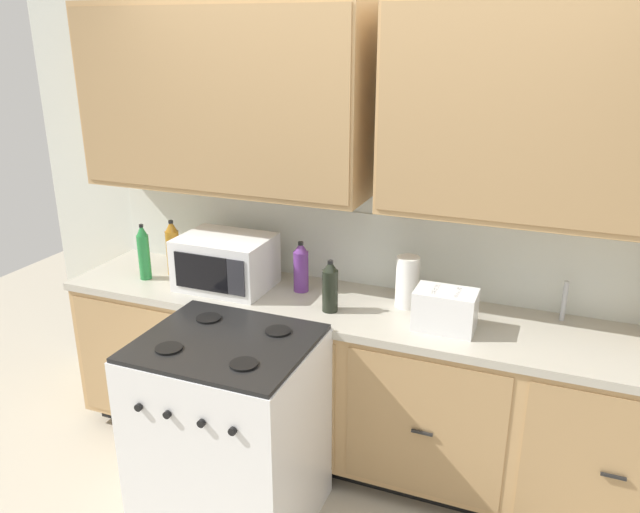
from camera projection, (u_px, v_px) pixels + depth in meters
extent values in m
plane|color=#B2A893|center=(340.00, 492.00, 3.21)|extent=(8.05, 8.05, 0.00)
cube|color=silver|center=(383.00, 231.00, 3.34)|extent=(4.42, 0.05, 2.43)
cube|color=silver|center=(381.00, 251.00, 3.35)|extent=(3.22, 0.01, 0.40)
cube|color=tan|center=(221.00, 99.00, 3.24)|extent=(1.56, 0.34, 0.95)
cube|color=#A58052|center=(203.00, 102.00, 3.08)|extent=(1.53, 0.01, 0.89)
cube|color=tan|center=(565.00, 114.00, 2.65)|extent=(1.56, 0.34, 0.95)
cube|color=#A58052|center=(563.00, 119.00, 2.50)|extent=(1.53, 0.01, 0.89)
cube|color=black|center=(361.00, 447.00, 3.48)|extent=(3.16, 0.48, 0.10)
cube|color=tan|center=(361.00, 381.00, 3.30)|extent=(3.22, 0.60, 0.77)
cube|color=#A88354|center=(134.00, 365.00, 3.46)|extent=(0.74, 0.01, 0.71)
cube|color=black|center=(133.00, 367.00, 3.45)|extent=(0.10, 0.01, 0.01)
cube|color=#A88354|center=(266.00, 394.00, 3.18)|extent=(0.74, 0.01, 0.71)
cube|color=black|center=(265.00, 397.00, 3.17)|extent=(0.10, 0.01, 0.01)
cube|color=#A88354|center=(423.00, 430.00, 2.90)|extent=(0.74, 0.01, 0.71)
cube|color=black|center=(422.00, 433.00, 2.89)|extent=(0.10, 0.01, 0.01)
cube|color=#A88354|center=(614.00, 473.00, 2.61)|extent=(0.74, 0.01, 0.71)
cube|color=black|center=(613.00, 476.00, 2.60)|extent=(0.10, 0.01, 0.01)
cube|color=#ADA899|center=(362.00, 311.00, 3.17)|extent=(3.25, 0.63, 0.04)
cube|color=#A8AAAF|center=(560.00, 339.00, 2.86)|extent=(0.56, 0.38, 0.02)
cube|color=white|center=(230.00, 433.00, 2.91)|extent=(0.76, 0.66, 0.92)
cube|color=black|center=(225.00, 343.00, 2.75)|extent=(0.74, 0.65, 0.02)
cylinder|color=black|center=(169.00, 349.00, 2.67)|extent=(0.12, 0.12, 0.01)
cylinder|color=black|center=(244.00, 364.00, 2.54)|extent=(0.12, 0.12, 0.01)
cylinder|color=black|center=(208.00, 318.00, 2.95)|extent=(0.12, 0.12, 0.01)
cylinder|color=black|center=(278.00, 331.00, 2.82)|extent=(0.12, 0.12, 0.01)
cylinder|color=black|center=(138.00, 407.00, 2.59)|extent=(0.03, 0.02, 0.03)
cylinder|color=black|center=(167.00, 415.00, 2.54)|extent=(0.03, 0.02, 0.03)
cylinder|color=black|center=(201.00, 423.00, 2.48)|extent=(0.03, 0.02, 0.03)
cylinder|color=black|center=(232.00, 431.00, 2.44)|extent=(0.03, 0.02, 0.03)
cube|color=white|center=(226.00, 262.00, 3.37)|extent=(0.48, 0.36, 0.28)
cube|color=black|center=(201.00, 272.00, 3.22)|extent=(0.31, 0.01, 0.19)
cube|color=#28282D|center=(236.00, 278.00, 3.15)|extent=(0.10, 0.01, 0.19)
cube|color=white|center=(445.00, 310.00, 2.90)|extent=(0.28, 0.18, 0.19)
cube|color=black|center=(436.00, 290.00, 2.89)|extent=(0.02, 0.13, 0.01)
cube|color=black|center=(457.00, 293.00, 2.85)|extent=(0.02, 0.13, 0.01)
cylinder|color=#B2B5BA|center=(564.00, 301.00, 2.98)|extent=(0.02, 0.02, 0.20)
cylinder|color=white|center=(407.00, 282.00, 3.13)|extent=(0.12, 0.12, 0.26)
cylinder|color=#663384|center=(301.00, 271.00, 3.32)|extent=(0.08, 0.08, 0.22)
cone|color=#663384|center=(301.00, 247.00, 3.28)|extent=(0.07, 0.07, 0.05)
cylinder|color=black|center=(301.00, 243.00, 3.27)|extent=(0.03, 0.03, 0.02)
cylinder|color=#9E6619|center=(173.00, 253.00, 3.55)|extent=(0.08, 0.08, 0.25)
cone|color=#9E6619|center=(171.00, 226.00, 3.50)|extent=(0.07, 0.07, 0.06)
cylinder|color=black|center=(171.00, 222.00, 3.49)|extent=(0.03, 0.03, 0.02)
cylinder|color=black|center=(330.00, 291.00, 3.08)|extent=(0.08, 0.08, 0.21)
cone|color=black|center=(330.00, 266.00, 3.04)|extent=(0.07, 0.07, 0.05)
cylinder|color=black|center=(330.00, 262.00, 3.03)|extent=(0.03, 0.03, 0.02)
cylinder|color=#237A38|center=(144.00, 257.00, 3.48)|extent=(0.07, 0.07, 0.25)
cone|color=#237A38|center=(141.00, 230.00, 3.43)|extent=(0.06, 0.06, 0.06)
cylinder|color=black|center=(141.00, 226.00, 3.42)|extent=(0.02, 0.02, 0.02)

